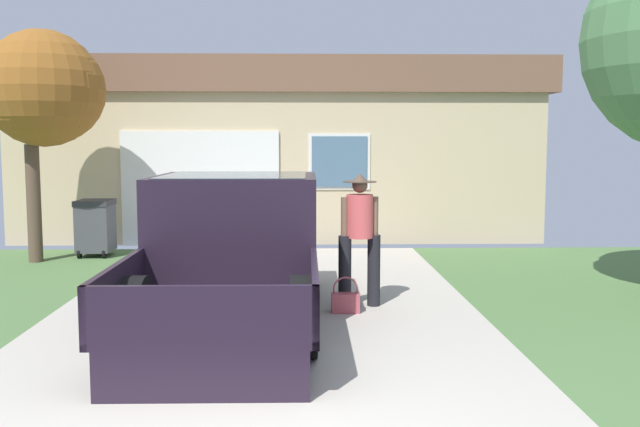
{
  "coord_description": "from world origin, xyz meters",
  "views": [
    {
      "loc": [
        0.42,
        -4.65,
        2.08
      ],
      "look_at": [
        0.66,
        3.93,
        1.2
      ],
      "focal_mm": 39.9,
      "sensor_mm": 36.0,
      "label": 1
    }
  ],
  "objects_px": {
    "neighbor_tree": "(44,92)",
    "wheeled_trash_bin": "(96,226)",
    "handbag": "(346,301)",
    "house_with_garage": "(281,148)",
    "pickup_truck": "(236,253)",
    "person_with_hat": "(360,233)"
  },
  "relations": [
    {
      "from": "wheeled_trash_bin",
      "to": "neighbor_tree",
      "type": "bearing_deg",
      "value": -137.06
    },
    {
      "from": "neighbor_tree",
      "to": "handbag",
      "type": "bearing_deg",
      "value": -38.01
    },
    {
      "from": "house_with_garage",
      "to": "neighbor_tree",
      "type": "bearing_deg",
      "value": -125.81
    },
    {
      "from": "neighbor_tree",
      "to": "wheeled_trash_bin",
      "type": "xyz_separation_m",
      "value": [
        0.62,
        0.58,
        -2.35
      ]
    },
    {
      "from": "neighbor_tree",
      "to": "wheeled_trash_bin",
      "type": "height_order",
      "value": "neighbor_tree"
    },
    {
      "from": "neighbor_tree",
      "to": "person_with_hat",
      "type": "bearing_deg",
      "value": -34.44
    },
    {
      "from": "handbag",
      "to": "house_with_garage",
      "type": "height_order",
      "value": "house_with_garage"
    },
    {
      "from": "handbag",
      "to": "house_with_garage",
      "type": "xyz_separation_m",
      "value": [
        -1.02,
        9.17,
        1.76
      ]
    },
    {
      "from": "handbag",
      "to": "neighbor_tree",
      "type": "distance_m",
      "value": 6.78
    },
    {
      "from": "wheeled_trash_bin",
      "to": "house_with_garage",
      "type": "bearing_deg",
      "value": 55.84
    },
    {
      "from": "handbag",
      "to": "person_with_hat",
      "type": "bearing_deg",
      "value": 59.87
    },
    {
      "from": "person_with_hat",
      "to": "handbag",
      "type": "bearing_deg",
      "value": 50.55
    },
    {
      "from": "handbag",
      "to": "wheeled_trash_bin",
      "type": "height_order",
      "value": "wheeled_trash_bin"
    },
    {
      "from": "handbag",
      "to": "wheeled_trash_bin",
      "type": "xyz_separation_m",
      "value": [
        -4.25,
        4.4,
        0.41
      ]
    },
    {
      "from": "person_with_hat",
      "to": "neighbor_tree",
      "type": "relative_size",
      "value": 0.43
    },
    {
      "from": "neighbor_tree",
      "to": "house_with_garage",
      "type": "bearing_deg",
      "value": 54.19
    },
    {
      "from": "pickup_truck",
      "to": "neighbor_tree",
      "type": "distance_m",
      "value": 5.68
    },
    {
      "from": "pickup_truck",
      "to": "wheeled_trash_bin",
      "type": "xyz_separation_m",
      "value": [
        -2.94,
        4.44,
        -0.19
      ]
    },
    {
      "from": "person_with_hat",
      "to": "wheeled_trash_bin",
      "type": "relative_size",
      "value": 1.65
    },
    {
      "from": "pickup_truck",
      "to": "handbag",
      "type": "distance_m",
      "value": 1.45
    },
    {
      "from": "handbag",
      "to": "wheeled_trash_bin",
      "type": "bearing_deg",
      "value": 134.07
    },
    {
      "from": "wheeled_trash_bin",
      "to": "handbag",
      "type": "bearing_deg",
      "value": -45.93
    }
  ]
}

